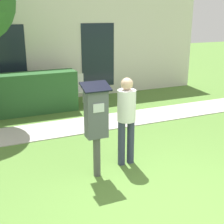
{
  "coord_description": "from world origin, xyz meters",
  "views": [
    {
      "loc": [
        -2.21,
        -3.11,
        2.63
      ],
      "look_at": [
        -0.25,
        1.39,
        1.05
      ],
      "focal_mm": 50.0,
      "sensor_mm": 36.0,
      "label": 1
    }
  ],
  "objects_px": {
    "parking_meter": "(96,118)",
    "outdoor_chair_middle": "(78,87)",
    "person_standing": "(126,115)",
    "outdoor_chair_left": "(47,90)"
  },
  "relations": [
    {
      "from": "parking_meter",
      "to": "outdoor_chair_middle",
      "type": "height_order",
      "value": "parking_meter"
    },
    {
      "from": "person_standing",
      "to": "outdoor_chair_middle",
      "type": "height_order",
      "value": "person_standing"
    },
    {
      "from": "parking_meter",
      "to": "person_standing",
      "type": "distance_m",
      "value": 0.68
    },
    {
      "from": "person_standing",
      "to": "parking_meter",
      "type": "bearing_deg",
      "value": -128.54
    },
    {
      "from": "outdoor_chair_left",
      "to": "outdoor_chair_middle",
      "type": "relative_size",
      "value": 1.0
    },
    {
      "from": "outdoor_chair_left",
      "to": "person_standing",
      "type": "bearing_deg",
      "value": -90.31
    },
    {
      "from": "person_standing",
      "to": "outdoor_chair_left",
      "type": "bearing_deg",
      "value": 131.32
    },
    {
      "from": "person_standing",
      "to": "outdoor_chair_middle",
      "type": "bearing_deg",
      "value": 118.46
    },
    {
      "from": "parking_meter",
      "to": "person_standing",
      "type": "relative_size",
      "value": 1.01
    },
    {
      "from": "outdoor_chair_left",
      "to": "parking_meter",
      "type": "bearing_deg",
      "value": -99.35
    }
  ]
}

